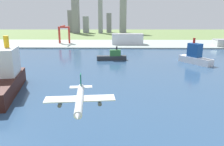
# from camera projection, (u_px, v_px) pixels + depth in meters

# --- Properties ---
(ground_plane) EXTENTS (2400.00, 2400.00, 0.00)m
(ground_plane) POSITION_uv_depth(u_px,v_px,m) (123.00, 61.00, 329.50)
(ground_plane) COLOR #657E47
(water_bay) EXTENTS (840.00, 360.00, 0.15)m
(water_bay) POSITION_uv_depth(u_px,v_px,m) (124.00, 71.00, 271.47)
(water_bay) COLOR #2D4C70
(water_bay) RESTS_ON ground
(industrial_pier) EXTENTS (840.00, 140.00, 2.50)m
(industrial_pier) POSITION_uv_depth(u_px,v_px,m) (120.00, 44.00, 512.88)
(industrial_pier) COLOR #95A39D
(industrial_pier) RESTS_ON ground
(airplane_landing) EXTENTS (34.21, 39.98, 11.41)m
(airplane_landing) POSITION_uv_depth(u_px,v_px,m) (80.00, 99.00, 106.21)
(airplane_landing) COLOR silver
(ferry_boat) EXTENTS (37.75, 48.52, 34.96)m
(ferry_boat) POSITION_uv_depth(u_px,v_px,m) (195.00, 56.00, 312.73)
(ferry_boat) COLOR white
(ferry_boat) RESTS_ON water_bay
(container_barge) EXTENTS (44.84, 13.37, 20.44)m
(container_barge) POSITION_uv_depth(u_px,v_px,m) (113.00, 56.00, 336.91)
(container_barge) COLOR #2D3338
(container_barge) RESTS_ON water_bay
(cargo_ship) EXTENTS (36.36, 86.68, 48.19)m
(cargo_ship) POSITION_uv_depth(u_px,v_px,m) (6.00, 77.00, 197.10)
(cargo_ship) COLOR #381914
(cargo_ship) RESTS_ON water_bay
(port_crane_red) EXTENTS (24.72, 37.21, 39.93)m
(port_crane_red) POSITION_uv_depth(u_px,v_px,m) (64.00, 30.00, 505.74)
(port_crane_red) COLOR #B72D23
(port_crane_red) RESTS_ON industrial_pier
(warehouse_main) EXTENTS (68.69, 30.16, 22.48)m
(warehouse_main) POSITION_uv_depth(u_px,v_px,m) (127.00, 39.00, 496.21)
(warehouse_main) COLOR silver
(warehouse_main) RESTS_ON industrial_pier
(warehouse_annex) EXTENTS (35.73, 28.84, 13.58)m
(warehouse_annex) POSITION_uv_depth(u_px,v_px,m) (223.00, 43.00, 468.25)
(warehouse_annex) COLOR silver
(warehouse_annex) RESTS_ON industrial_pier
(distant_skyline) EXTENTS (216.08, 61.08, 157.03)m
(distant_skyline) POSITION_uv_depth(u_px,v_px,m) (99.00, 16.00, 809.02)
(distant_skyline) COLOR slate
(distant_skyline) RESTS_ON ground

